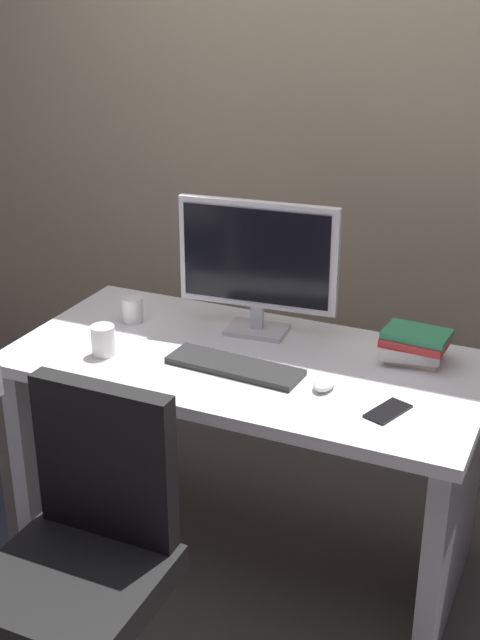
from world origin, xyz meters
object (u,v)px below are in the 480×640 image
at_px(monitor, 257,261).
at_px(book_stack, 414,345).
at_px(keyboard, 236,367).
at_px(cup_by_monitor, 132,310).
at_px(cup_near_keyboard, 103,341).
at_px(cell_phone, 388,411).
at_px(desk, 246,420).
at_px(office_chair, 84,582).
at_px(mouse, 324,383).

distance_m(monitor, book_stack, 0.57).
xyz_separation_m(keyboard, cup_by_monitor, (-0.48, 0.19, 0.03)).
distance_m(monitor, cup_by_monitor, 0.49).
relative_size(monitor, cup_by_monitor, 6.03).
distance_m(cup_near_keyboard, cell_phone, 0.93).
bearing_deg(desk, office_chair, -97.85).
relative_size(office_chair, monitor, 1.74).
bearing_deg(cell_phone, cup_near_keyboard, -159.72).
xyz_separation_m(keyboard, book_stack, (0.48, 0.29, 0.04)).
bearing_deg(monitor, office_chair, -93.51).
height_order(book_stack, cell_phone, book_stack).
relative_size(keyboard, book_stack, 1.92).
distance_m(keyboard, cell_phone, 0.50).
bearing_deg(office_chair, cup_near_keyboard, 116.88).
bearing_deg(mouse, monitor, 139.42).
bearing_deg(book_stack, cell_phone, -87.22).
xyz_separation_m(monitor, mouse, (0.34, -0.29, -0.24)).
relative_size(monitor, keyboard, 1.26).
distance_m(keyboard, cup_by_monitor, 0.52).
distance_m(office_chair, keyboard, 0.78).
height_order(mouse, book_stack, book_stack).
bearing_deg(cell_phone, cup_by_monitor, -175.04).
relative_size(cup_by_monitor, book_stack, 0.40).
bearing_deg(cup_by_monitor, cup_near_keyboard, -78.76).
distance_m(cup_near_keyboard, book_stack, 0.98).
xyz_separation_m(monitor, cell_phone, (0.55, -0.36, -0.25)).
height_order(mouse, cup_near_keyboard, cup_near_keyboard).
height_order(mouse, cell_phone, mouse).
bearing_deg(monitor, cell_phone, -32.87).
xyz_separation_m(book_stack, cell_phone, (0.02, -0.36, -0.05)).
bearing_deg(book_stack, cup_by_monitor, -174.27).
xyz_separation_m(desk, cup_by_monitor, (-0.48, 0.10, 0.27)).
height_order(desk, monitor, monitor).
bearing_deg(keyboard, cup_by_monitor, 161.71).
xyz_separation_m(keyboard, cup_near_keyboard, (-0.43, -0.08, 0.04)).
distance_m(keyboard, book_stack, 0.56).
bearing_deg(cup_near_keyboard, desk, 21.42).
distance_m(mouse, cup_near_keyboard, 0.72).
relative_size(office_chair, cell_phone, 6.53).
xyz_separation_m(desk, mouse, (0.29, -0.10, 0.25)).
relative_size(monitor, cup_near_keyboard, 5.45).
bearing_deg(office_chair, cell_phone, 45.85).
relative_size(office_chair, cup_by_monitor, 10.49).
relative_size(office_chair, mouse, 9.40).
height_order(office_chair, cup_by_monitor, office_chair).
distance_m(office_chair, book_stack, 1.21).
relative_size(mouse, cup_by_monitor, 1.12).
bearing_deg(desk, book_stack, 22.15).
distance_m(office_chair, cell_phone, 0.94).
relative_size(monitor, cell_phone, 3.75).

